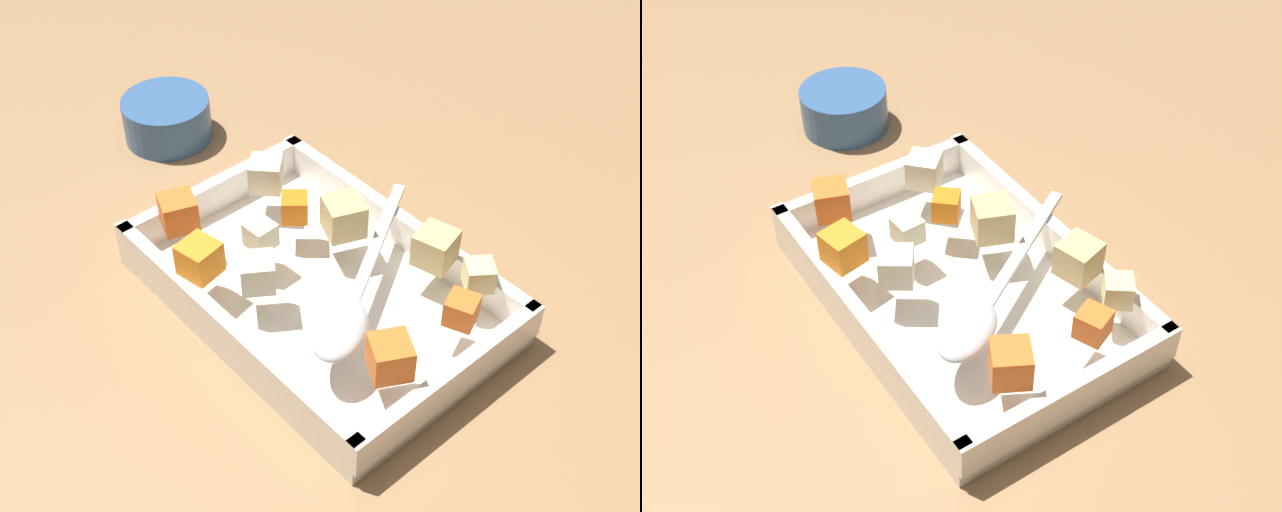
{
  "view_description": "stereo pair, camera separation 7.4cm",
  "coord_description": "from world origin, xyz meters",
  "views": [
    {
      "loc": [
        -0.4,
        0.36,
        0.56
      ],
      "look_at": [
        -0.0,
        0.01,
        0.06
      ],
      "focal_mm": 49.21,
      "sensor_mm": 36.0,
      "label": 1
    },
    {
      "loc": [
        -0.45,
        0.3,
        0.56
      ],
      "look_at": [
        -0.0,
        0.01,
        0.06
      ],
      "focal_mm": 49.21,
      "sensor_mm": 36.0,
      "label": 2
    }
  ],
  "objects": [
    {
      "name": "carrot_chunk_under_handle",
      "position": [
        0.06,
        -0.01,
        0.06
      ],
      "size": [
        0.03,
        0.03,
        0.02
      ],
      "primitive_type": "cube",
      "rotation": [
        0.0,
        0.0,
        0.86
      ],
      "color": "orange",
      "rests_on": "baking_dish"
    },
    {
      "name": "carrot_chunk_heap_top",
      "position": [
        0.06,
        0.09,
        0.06
      ],
      "size": [
        0.04,
        0.04,
        0.03
      ],
      "primitive_type": "cube",
      "rotation": [
        0.0,
        0.0,
        3.33
      ],
      "color": "orange",
      "rests_on": "baking_dish"
    },
    {
      "name": "potato_chunk_mid_right",
      "position": [
        0.11,
        -0.02,
        0.06
      ],
      "size": [
        0.04,
        0.04,
        0.03
      ],
      "primitive_type": "cube",
      "rotation": [
        0.0,
        0.0,
        2.32
      ],
      "color": "beige",
      "rests_on": "baking_dish"
    },
    {
      "name": "carrot_chunk_heap_side",
      "position": [
        0.12,
        0.07,
        0.06
      ],
      "size": [
        0.04,
        0.04,
        0.03
      ],
      "primitive_type": "cube",
      "rotation": [
        0.0,
        0.0,
        4.36
      ],
      "color": "orange",
      "rests_on": "baking_dish"
    },
    {
      "name": "carrot_chunk_near_spoon",
      "position": [
        -0.12,
        0.05,
        0.06
      ],
      "size": [
        0.04,
        0.04,
        0.03
      ],
      "primitive_type": "cube",
      "rotation": [
        0.0,
        0.0,
        5.78
      ],
      "color": "orange",
      "rests_on": "baking_dish"
    },
    {
      "name": "ground_plane",
      "position": [
        0.0,
        0.0,
        0.0
      ],
      "size": [
        4.0,
        4.0,
        0.0
      ],
      "primitive_type": "plane",
      "color": "#936D47"
    },
    {
      "name": "potato_chunk_rim_edge",
      "position": [
        0.05,
        0.03,
        0.06
      ],
      "size": [
        0.02,
        0.02,
        0.02
      ],
      "primitive_type": "cube",
      "rotation": [
        0.0,
        0.0,
        3.19
      ],
      "color": "beige",
      "rests_on": "baking_dish"
    },
    {
      "name": "potato_chunk_far_left",
      "position": [
        -0.06,
        -0.07,
        0.06
      ],
      "size": [
        0.04,
        0.04,
        0.03
      ],
      "primitive_type": "cube",
      "rotation": [
        0.0,
        0.0,
        4.97
      ],
      "color": "tan",
      "rests_on": "baking_dish"
    },
    {
      "name": "carrot_chunk_corner_se",
      "position": [
        -0.12,
        -0.03,
        0.06
      ],
      "size": [
        0.03,
        0.03,
        0.02
      ],
      "primitive_type": "cube",
      "rotation": [
        0.0,
        0.0,
        3.53
      ],
      "color": "orange",
      "rests_on": "baking_dish"
    },
    {
      "name": "potato_chunk_corner_ne",
      "position": [
        -0.11,
        -0.07,
        0.06
      ],
      "size": [
        0.03,
        0.03,
        0.02
      ],
      "primitive_type": "cube",
      "rotation": [
        0.0,
        0.0,
        4.07
      ],
      "color": "#E0CC89",
      "rests_on": "baking_dish"
    },
    {
      "name": "serving_spoon",
      "position": [
        -0.07,
        0.04,
        0.06
      ],
      "size": [
        0.14,
        0.21,
        0.02
      ],
      "rotation": [
        0.0,
        0.0,
        5.25
      ],
      "color": "silver",
      "rests_on": "baking_dish"
    },
    {
      "name": "parsnip_chunk_mid_left",
      "position": [
        0.01,
        0.06,
        0.06
      ],
      "size": [
        0.04,
        0.04,
        0.03
      ],
      "primitive_type": "cube",
      "rotation": [
        0.0,
        0.0,
        5.69
      ],
      "color": "beige",
      "rests_on": "baking_dish"
    },
    {
      "name": "small_prep_bowl",
      "position": [
        0.3,
        -0.03,
        0.02
      ],
      "size": [
        0.09,
        0.09,
        0.05
      ],
      "primitive_type": "cylinder",
      "color": "#33598C",
      "rests_on": "ground_plane"
    },
    {
      "name": "potato_chunk_corner_sw",
      "position": [
        0.02,
        -0.03,
        0.06
      ],
      "size": [
        0.04,
        0.04,
        0.03
      ],
      "primitive_type": "cube",
      "rotation": [
        0.0,
        0.0,
        5.9
      ],
      "color": "tan",
      "rests_on": "baking_dish"
    },
    {
      "name": "baking_dish",
      "position": [
        -0.0,
        0.01,
        0.01
      ],
      "size": [
        0.31,
        0.21,
        0.05
      ],
      "color": "white",
      "rests_on": "ground_plane"
    }
  ]
}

